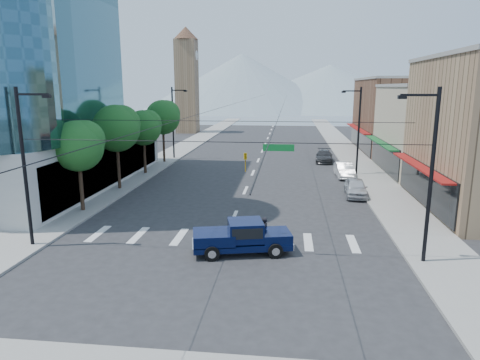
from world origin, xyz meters
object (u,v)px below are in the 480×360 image
(pedestrian, at_px, (265,231))
(parked_car_near, at_px, (356,188))
(pickup_truck, at_px, (242,236))
(parked_car_mid, at_px, (344,170))
(parked_car_far, at_px, (324,156))

(pedestrian, height_order, parked_car_near, pedestrian)
(pickup_truck, xyz_separation_m, parked_car_near, (8.14, 13.57, -0.21))
(parked_car_mid, distance_m, parked_car_far, 9.08)
(pedestrian, xyz_separation_m, parked_car_far, (5.59, 29.12, -0.14))
(parked_car_near, bearing_deg, parked_car_mid, 92.84)
(parked_car_near, xyz_separation_m, parked_car_mid, (0.00, 7.85, -0.01))
(pedestrian, height_order, parked_car_mid, pedestrian)
(pedestrian, xyz_separation_m, parked_car_near, (6.90, 12.29, -0.11))
(pickup_truck, distance_m, pedestrian, 1.79)
(parked_car_mid, bearing_deg, parked_car_far, 95.85)
(pickup_truck, relative_size, parked_car_near, 1.31)
(pickup_truck, xyz_separation_m, parked_car_far, (6.83, 30.41, -0.24))
(parked_car_near, bearing_deg, parked_car_far, 97.27)
(pickup_truck, height_order, parked_car_mid, pickup_truck)
(pedestrian, bearing_deg, parked_car_near, -19.26)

